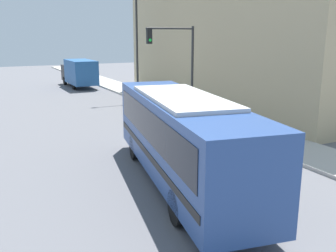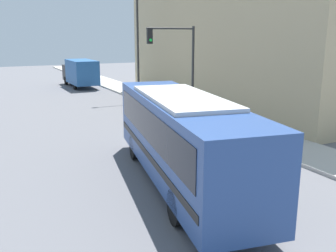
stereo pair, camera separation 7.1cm
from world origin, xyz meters
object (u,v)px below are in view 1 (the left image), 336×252
object	(u,v)px
city_bus	(181,133)
traffic_light_pole	(178,56)
parking_meter	(204,107)
street_lamp	(133,39)
delivery_truck	(79,72)
fire_hydrant	(254,133)
pedestrian_near_corner	(166,91)

from	to	relation	value
city_bus	traffic_light_pole	xyz separation A→B (m)	(5.00, 9.50, 2.14)
traffic_light_pole	parking_meter	world-z (taller)	traffic_light_pole
city_bus	traffic_light_pole	world-z (taller)	traffic_light_pole
parking_meter	street_lamp	distance (m)	11.78
delivery_truck	street_lamp	world-z (taller)	street_lamp
traffic_light_pole	parking_meter	distance (m)	3.56
fire_hydrant	street_lamp	bearing A→B (deg)	90.25
delivery_truck	parking_meter	size ratio (longest dim) A/B	5.33
pedestrian_near_corner	fire_hydrant	bearing A→B (deg)	-94.48
traffic_light_pole	street_lamp	xyz separation A→B (m)	(0.85, 9.40, 0.93)
city_bus	fire_hydrant	xyz separation A→B (m)	(5.92, 3.04, -1.40)
delivery_truck	fire_hydrant	bearing A→B (deg)	-84.22
street_lamp	parking_meter	bearing A→B (deg)	-89.64
pedestrian_near_corner	delivery_truck	bearing A→B (deg)	104.55
city_bus	delivery_truck	bearing A→B (deg)	93.90
city_bus	street_lamp	distance (m)	20.02
fire_hydrant	pedestrian_near_corner	bearing A→B (deg)	85.52
city_bus	pedestrian_near_corner	size ratio (longest dim) A/B	6.31
city_bus	parking_meter	bearing A→B (deg)	63.49
pedestrian_near_corner	street_lamp	bearing A→B (deg)	103.71
traffic_light_pole	pedestrian_near_corner	size ratio (longest dim) A/B	3.35
delivery_truck	fire_hydrant	xyz separation A→B (m)	(2.55, -25.16, -1.06)
fire_hydrant	traffic_light_pole	size ratio (longest dim) A/B	0.12
city_bus	traffic_light_pole	distance (m)	10.94
fire_hydrant	street_lamp	distance (m)	16.48
street_lamp	pedestrian_near_corner	size ratio (longest dim) A/B	4.82
city_bus	parking_meter	xyz separation A→B (m)	(5.92, 7.79, -0.85)
city_bus	pedestrian_near_corner	distance (m)	16.36
delivery_truck	parking_meter	distance (m)	20.57
street_lamp	pedestrian_near_corner	xyz separation A→B (m)	(0.99, -4.07, -3.96)
parking_meter	pedestrian_near_corner	size ratio (longest dim) A/B	0.79
delivery_truck	pedestrian_near_corner	world-z (taller)	delivery_truck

